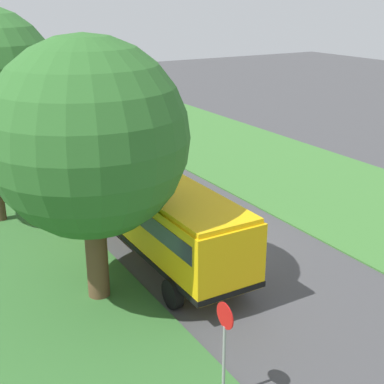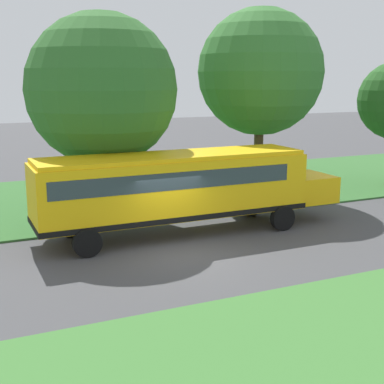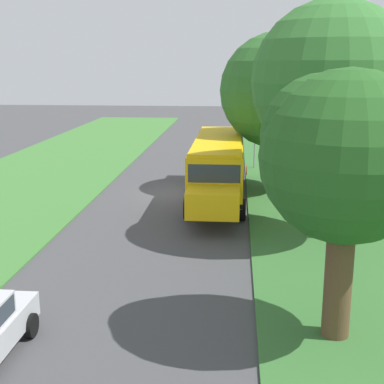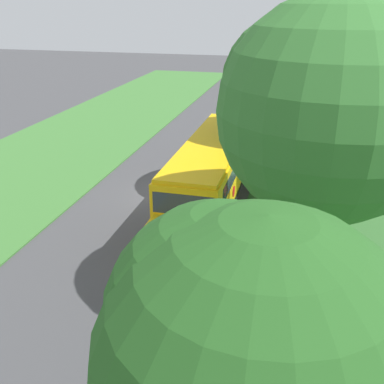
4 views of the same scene
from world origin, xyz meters
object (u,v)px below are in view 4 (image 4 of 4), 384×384
(oak_tree_roadside_mid, at_px, (328,107))
(stop_sign, at_px, (274,129))
(oak_tree_beside_bus, at_px, (292,86))
(oak_tree_far_end, at_px, (247,355))
(school_bus, at_px, (212,169))

(oak_tree_roadside_mid, xyz_separation_m, stop_sign, (2.30, -14.38, -4.59))
(oak_tree_beside_bus, distance_m, stop_sign, 7.34)
(oak_tree_beside_bus, relative_size, oak_tree_far_end, 1.25)
(oak_tree_beside_bus, bearing_deg, oak_tree_far_end, 90.79)
(oak_tree_far_end, distance_m, stop_sign, 22.84)
(school_bus, distance_m, oak_tree_far_end, 15.00)
(oak_tree_roadside_mid, xyz_separation_m, oak_tree_far_end, (1.03, 8.20, -1.47))
(school_bus, height_order, oak_tree_far_end, oak_tree_far_end)
(oak_tree_roadside_mid, height_order, oak_tree_far_end, oak_tree_roadside_mid)
(stop_sign, bearing_deg, oak_tree_beside_bus, 99.48)
(oak_tree_beside_bus, height_order, stop_sign, oak_tree_beside_bus)
(oak_tree_roadside_mid, distance_m, stop_sign, 15.27)
(oak_tree_roadside_mid, bearing_deg, oak_tree_far_end, 82.85)
(oak_tree_roadside_mid, relative_size, stop_sign, 3.41)
(school_bus, bearing_deg, stop_sign, -104.57)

